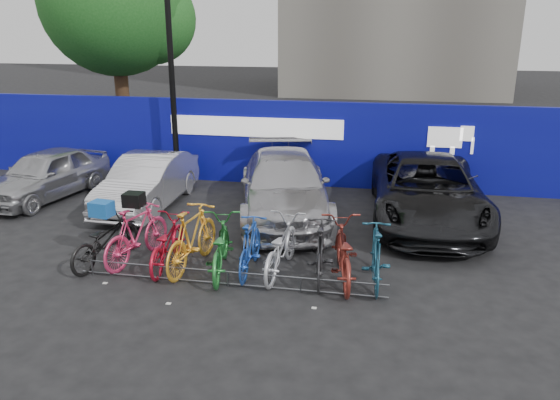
% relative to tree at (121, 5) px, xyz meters
% --- Properties ---
extents(ground, '(100.00, 100.00, 0.00)m').
position_rel_tree_xyz_m(ground, '(6.77, -10.06, -5.07)').
color(ground, black).
rests_on(ground, ground).
extents(hoarding, '(22.00, 0.18, 2.40)m').
position_rel_tree_xyz_m(hoarding, '(6.78, -4.06, -3.86)').
color(hoarding, '#090B87').
rests_on(hoarding, ground).
extents(tree, '(5.40, 5.20, 7.80)m').
position_rel_tree_xyz_m(tree, '(0.00, 0.00, 0.00)').
color(tree, '#382314').
rests_on(tree, ground).
extents(lamppost, '(0.25, 0.50, 6.11)m').
position_rel_tree_xyz_m(lamppost, '(3.57, -4.66, -1.80)').
color(lamppost, black).
rests_on(lamppost, ground).
extents(bike_rack, '(5.60, 0.03, 0.30)m').
position_rel_tree_xyz_m(bike_rack, '(6.77, -10.66, -4.91)').
color(bike_rack, '#595B60').
rests_on(bike_rack, ground).
extents(car_0, '(2.28, 4.06, 1.30)m').
position_rel_tree_xyz_m(car_0, '(0.64, -6.54, -4.42)').
color(car_0, '#A3A4A8').
rests_on(car_0, ground).
extents(car_1, '(1.38, 3.95, 1.30)m').
position_rel_tree_xyz_m(car_1, '(3.58, -6.71, -4.42)').
color(car_1, silver).
rests_on(car_1, ground).
extents(car_2, '(3.15, 5.40, 1.47)m').
position_rel_tree_xyz_m(car_2, '(7.08, -6.71, -4.33)').
color(car_2, '#ACABB0').
rests_on(car_2, ground).
extents(car_3, '(2.65, 5.43, 1.49)m').
position_rel_tree_xyz_m(car_3, '(10.42, -6.52, -4.32)').
color(car_3, black).
rests_on(car_3, ground).
extents(bike_0, '(1.06, 1.95, 0.97)m').
position_rel_tree_xyz_m(bike_0, '(4.19, -10.13, -4.58)').
color(bike_0, black).
rests_on(bike_0, ground).
extents(bike_1, '(0.99, 1.97, 1.14)m').
position_rel_tree_xyz_m(bike_1, '(4.77, -9.94, -4.50)').
color(bike_1, '#EA356A').
rests_on(bike_1, ground).
extents(bike_2, '(0.72, 1.85, 0.96)m').
position_rel_tree_xyz_m(bike_2, '(5.41, -10.05, -4.59)').
color(bike_2, '#B80F26').
rests_on(bike_2, ground).
extents(bike_3, '(0.83, 2.07, 1.21)m').
position_rel_tree_xyz_m(bike_3, '(5.91, -10.02, -4.46)').
color(bike_3, '#F9A729').
rests_on(bike_3, ground).
extents(bike_4, '(1.02, 2.06, 1.04)m').
position_rel_tree_xyz_m(bike_4, '(6.48, -10.13, -4.55)').
color(bike_4, '#257E31').
rests_on(bike_4, ground).
extents(bike_5, '(0.51, 1.72, 1.03)m').
position_rel_tree_xyz_m(bike_5, '(7.03, -10.01, -4.55)').
color(bike_5, '#1D48AD').
rests_on(bike_5, ground).
extents(bike_6, '(0.87, 2.03, 1.04)m').
position_rel_tree_xyz_m(bike_6, '(7.58, -9.92, -4.55)').
color(bike_6, '#B9BAC2').
rests_on(bike_6, ground).
extents(bike_7, '(0.64, 1.81, 1.07)m').
position_rel_tree_xyz_m(bike_7, '(8.34, -10.01, -4.53)').
color(bike_7, '#262628').
rests_on(bike_7, ground).
extents(bike_8, '(1.05, 2.15, 1.08)m').
position_rel_tree_xyz_m(bike_8, '(8.74, -10.02, -4.53)').
color(bike_8, maroon).
rests_on(bike_8, ground).
extents(bike_9, '(0.61, 1.81, 1.07)m').
position_rel_tree_xyz_m(bike_9, '(9.33, -10.05, -4.53)').
color(bike_9, navy).
rests_on(bike_9, ground).
extents(cargo_crate, '(0.44, 0.36, 0.29)m').
position_rel_tree_xyz_m(cargo_crate, '(4.19, -10.13, -3.96)').
color(cargo_crate, '#195AAE').
rests_on(cargo_crate, bike_0).
extents(cargo_topcase, '(0.36, 0.32, 0.26)m').
position_rel_tree_xyz_m(cargo_topcase, '(4.77, -9.94, -3.80)').
color(cargo_topcase, black).
rests_on(cargo_topcase, bike_1).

